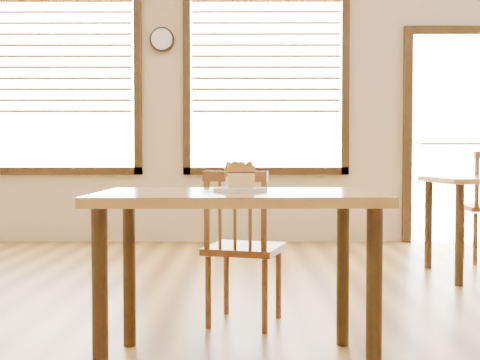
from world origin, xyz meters
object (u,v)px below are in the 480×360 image
object	(u,v)px
wall_clock	(162,39)
cake_slice	(240,175)
plate	(240,190)
cafe_table_main	(237,216)
cafe_chair_main	(242,246)

from	to	relation	value
wall_clock	cake_slice	xyz separation A→B (m)	(0.84, -3.89, -1.33)
wall_clock	plate	size ratio (longest dim) A/B	1.15
cafe_table_main	cake_slice	world-z (taller)	cake_slice
plate	wall_clock	bearing A→B (deg)	102.16
cafe_chair_main	plate	distance (m)	0.77
cafe_table_main	cake_slice	xyz separation A→B (m)	(0.01, -0.02, 0.18)
wall_clock	plate	bearing A→B (deg)	-77.84
cafe_table_main	plate	size ratio (longest dim) A/B	5.16
wall_clock	cafe_table_main	distance (m)	4.23
wall_clock	cafe_chair_main	bearing A→B (deg)	-75.16
cafe_chair_main	cafe_table_main	bearing A→B (deg)	104.59
wall_clock	cafe_table_main	world-z (taller)	wall_clock
plate	cake_slice	bearing A→B (deg)	-110.87
cafe_table_main	cafe_chair_main	distance (m)	0.70
cafe_table_main	cafe_chair_main	size ratio (longest dim) A/B	1.40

